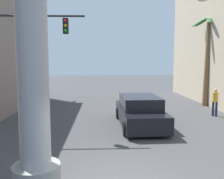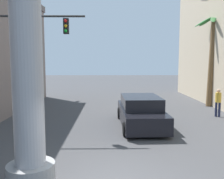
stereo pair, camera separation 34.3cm
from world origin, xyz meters
name	(u,v)px [view 1 (the left image)]	position (x,y,z in m)	size (l,w,h in m)	color
ground_plane	(109,112)	(0.00, 10.00, 0.00)	(90.20, 90.20, 0.00)	#424244
car_lead	(140,112)	(1.50, 6.31, 0.74)	(2.27, 5.10, 1.56)	black
palm_tree_mid_right	(208,54)	(7.46, 12.08, 3.88)	(2.58, 2.57, 6.61)	brown
palm_tree_mid_left	(1,52)	(-7.04, 10.37, 3.98)	(2.70, 2.73, 6.72)	brown
palm_tree_far_left	(30,41)	(-7.19, 17.62, 5.28)	(2.47, 2.34, 8.82)	brown
pedestrian_far_left	(25,92)	(-6.53, 13.49, 0.97)	(0.35, 0.35, 1.66)	black
pedestrian_mid_right	(215,100)	(6.45, 8.40, 0.99)	(0.48, 0.48, 1.69)	#1E233F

